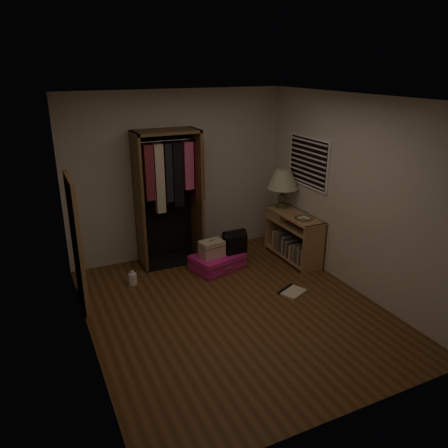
# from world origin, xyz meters

# --- Properties ---
(ground) EXTENTS (4.00, 4.00, 0.00)m
(ground) POSITION_xyz_m (0.00, 0.00, 0.00)
(ground) COLOR #533317
(ground) RESTS_ON ground
(room_walls) EXTENTS (3.52, 4.02, 2.60)m
(room_walls) POSITION_xyz_m (0.08, 0.04, 1.50)
(room_walls) COLOR beige
(room_walls) RESTS_ON ground
(console_bookshelf) EXTENTS (0.42, 1.12, 0.75)m
(console_bookshelf) POSITION_xyz_m (1.54, 1.03, 0.40)
(console_bookshelf) COLOR #A57C50
(console_bookshelf) RESTS_ON ground
(open_wardrobe) EXTENTS (1.03, 0.50, 2.05)m
(open_wardrobe) POSITION_xyz_m (-0.22, 1.77, 1.22)
(open_wardrobe) COLOR brown
(open_wardrobe) RESTS_ON ground
(floor_mirror) EXTENTS (0.06, 0.80, 1.70)m
(floor_mirror) POSITION_xyz_m (-1.70, 1.00, 0.85)
(floor_mirror) COLOR #9E7A4C
(floor_mirror) RESTS_ON ground
(pink_suitcase) EXTENTS (0.87, 0.72, 0.23)m
(pink_suitcase) POSITION_xyz_m (0.29, 1.17, 0.12)
(pink_suitcase) COLOR #DA1A84
(pink_suitcase) RESTS_ON ground
(train_case) EXTENTS (0.38, 0.29, 0.26)m
(train_case) POSITION_xyz_m (0.21, 1.18, 0.35)
(train_case) COLOR #C2B594
(train_case) RESTS_ON pink_suitcase
(black_bag) EXTENTS (0.34, 0.22, 0.36)m
(black_bag) POSITION_xyz_m (0.58, 1.16, 0.41)
(black_bag) COLOR black
(black_bag) RESTS_ON pink_suitcase
(table_lamp) EXTENTS (0.52, 0.52, 0.62)m
(table_lamp) POSITION_xyz_m (1.54, 1.38, 1.20)
(table_lamp) COLOR #414C24
(table_lamp) RESTS_ON console_bookshelf
(brass_tray) EXTENTS (0.33, 0.33, 0.02)m
(brass_tray) POSITION_xyz_m (1.54, 0.76, 0.76)
(brass_tray) COLOR #B48245
(brass_tray) RESTS_ON console_bookshelf
(ceramic_bowl) EXTENTS (0.19, 0.19, 0.04)m
(ceramic_bowl) POSITION_xyz_m (1.49, 0.71, 0.77)
(ceramic_bowl) COLOR #ACCEB0
(ceramic_bowl) RESTS_ON console_bookshelf
(white_jug) EXTENTS (0.15, 0.15, 0.20)m
(white_jug) POSITION_xyz_m (-1.00, 1.23, 0.09)
(white_jug) COLOR white
(white_jug) RESTS_ON ground
(floor_book) EXTENTS (0.41, 0.38, 0.03)m
(floor_book) POSITION_xyz_m (0.91, 0.07, 0.01)
(floor_book) COLOR beige
(floor_book) RESTS_ON ground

